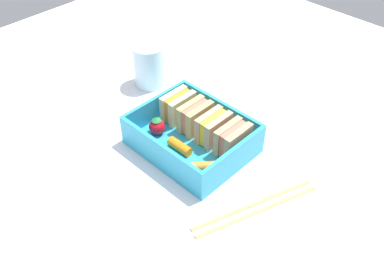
{
  "coord_description": "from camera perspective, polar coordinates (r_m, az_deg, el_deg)",
  "views": [
    {
      "loc": [
        34.98,
        -35.99,
        47.17
      ],
      "look_at": [
        0.0,
        0.0,
        2.7
      ],
      "focal_mm": 40.0,
      "sensor_mm": 36.0,
      "label": 1
    }
  ],
  "objects": [
    {
      "name": "ground_plane",
      "position": [
        0.7,
        0.0,
        -2.28
      ],
      "size": [
        120.0,
        120.0,
        2.0
      ],
      "primitive_type": "cube",
      "color": "white"
    },
    {
      "name": "bento_tray",
      "position": [
        0.68,
        0.0,
        -1.32
      ],
      "size": [
        17.65,
        14.25,
        1.2
      ],
      "primitive_type": "cube",
      "color": "#2B9DC5",
      "rests_on": "ground_plane"
    },
    {
      "name": "bento_rim",
      "position": [
        0.67,
        0.0,
        0.4
      ],
      "size": [
        17.65,
        14.25,
        4.23
      ],
      "color": "#2B9DC5",
      "rests_on": "bento_tray"
    },
    {
      "name": "sandwich_left",
      "position": [
        0.71,
        -1.86,
        3.78
      ],
      "size": [
        3.17,
        5.6,
        4.65
      ],
      "color": "beige",
      "rests_on": "bento_tray"
    },
    {
      "name": "sandwich_center_left",
      "position": [
        0.69,
        0.44,
        2.38
      ],
      "size": [
        3.17,
        5.6,
        4.65
      ],
      "color": "tan",
      "rests_on": "bento_tray"
    },
    {
      "name": "sandwich_center",
      "position": [
        0.67,
        2.88,
        0.88
      ],
      "size": [
        3.17,
        5.6,
        4.65
      ],
      "color": "tan",
      "rests_on": "bento_tray"
    },
    {
      "name": "sandwich_center_right",
      "position": [
        0.65,
        5.47,
        -0.7
      ],
      "size": [
        3.17,
        5.6,
        4.65
      ],
      "color": "tan",
      "rests_on": "bento_tray"
    },
    {
      "name": "strawberry_far_left",
      "position": [
        0.69,
        -4.7,
        1.12
      ],
      "size": [
        2.61,
        2.61,
        3.21
      ],
      "color": "red",
      "rests_on": "bento_tray"
    },
    {
      "name": "carrot_stick_far_left",
      "position": [
        0.66,
        -1.62,
        -1.62
      ],
      "size": [
        4.13,
        1.56,
        1.52
      ],
      "primitive_type": "cylinder",
      "rotation": [
        1.57,
        0.0,
        4.72
      ],
      "color": "orange",
      "rests_on": "bento_tray"
    },
    {
      "name": "carrot_stick_left",
      "position": [
        0.63,
        1.22,
        -4.25
      ],
      "size": [
        3.72,
        4.09,
        1.31
      ],
      "primitive_type": "cylinder",
      "rotation": [
        1.57,
        0.0,
        5.59
      ],
      "color": "orange",
      "rests_on": "bento_tray"
    },
    {
      "name": "chopstick_pair",
      "position": [
        0.61,
        8.51,
        -9.48
      ],
      "size": [
        8.41,
        19.05,
        0.7
      ],
      "color": "tan",
      "rests_on": "ground_plane"
    },
    {
      "name": "drinking_glass",
      "position": [
        0.81,
        -5.75,
        9.19
      ],
      "size": [
        5.96,
        5.96,
        8.14
      ],
      "primitive_type": "cylinder",
      "color": "silver",
      "rests_on": "ground_plane"
    }
  ]
}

